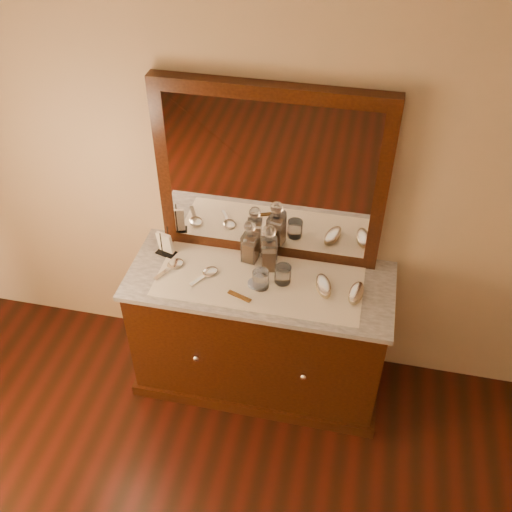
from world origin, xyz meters
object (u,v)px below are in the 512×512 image
Objects in this scene: comb at (239,296)px; brush_near at (323,286)px; dresser_cabinet at (260,334)px; mirror_frame at (270,176)px; decanter_right at (269,252)px; napkin_rack at (165,244)px; hand_mirror_inner at (208,273)px; hand_mirror_outer at (173,266)px; pin_dish at (256,284)px; brush_far at (356,293)px; decanter_left at (250,245)px.

brush_near is (0.42, 0.15, 0.02)m from comb.
mirror_frame is at bearing 90.00° from dresser_cabinet.
mirror_frame is at bearing 101.10° from decanter_right.
napkin_rack reaches higher than hand_mirror_inner.
hand_mirror_inner is at bearing -136.22° from mirror_frame.
hand_mirror_inner is at bearing -5.27° from hand_mirror_outer.
brush_near is 0.89× the size of hand_mirror_outer.
brush_near is at bearing 39.03° from comb.
napkin_rack is at bearing -165.45° from mirror_frame.
brush_near is at bearing 6.48° from pin_dish.
comb is at bearing -120.40° from pin_dish.
hand_mirror_outer reaches higher than dresser_cabinet.
napkin_rack is 0.31m from hand_mirror_inner.
pin_dish is at bearing -15.30° from napkin_rack.
brush_far is at bearing -0.11° from hand_mirror_inner.
pin_dish is 0.36m from brush_near.
decanter_left reaches higher than dresser_cabinet.
brush_far is (0.49, -0.13, -0.09)m from decanter_right.
napkin_rack is at bearing 173.29° from brush_far.
napkin_rack is 0.48m from decanter_left.
napkin_rack is at bearing 169.95° from dresser_cabinet.
brush_near reaches higher than pin_dish.
dresser_cabinet is 0.70m from brush_far.
decanter_right is 1.39× the size of hand_mirror_outer.
pin_dish is 0.41× the size of hand_mirror_outer.
hand_mirror_outer is (-0.41, 0.15, 0.00)m from comb.
pin_dish is 0.51× the size of napkin_rack.
decanter_left is 0.28m from hand_mirror_inner.
napkin_rack is 0.57× the size of decanter_right.
brush_far is at bearing 2.53° from pin_dish.
decanter_right reaches higher than dresser_cabinet.
decanter_left is at bearing 5.26° from napkin_rack.
dresser_cabinet is at bearing -105.93° from decanter_right.
brush_far is at bearing -27.86° from mirror_frame.
decanter_left is at bearing 111.48° from comb.
mirror_frame reaches higher than comb.
napkin_rack is 0.80× the size of hand_mirror_outer.
dresser_cabinet is 4.83× the size of decanter_right.
mirror_frame reaches higher than hand_mirror_inner.
decanter_left is 0.46m from brush_near.
mirror_frame is at bearing 50.05° from decanter_left.
comb is 0.47× the size of decanter_right.
mirror_frame is at bearing 43.78° from hand_mirror_inner.
brush_far is (0.17, -0.02, -0.00)m from brush_near.
decanter_right reaches higher than hand_mirror_outer.
decanter_right reaches higher than brush_far.
decanter_right is (0.03, 0.10, 0.56)m from dresser_cabinet.
dresser_cabinet is 10.32× the size of comb.
dresser_cabinet is at bearing -90.00° from mirror_frame.
decanter_right is at bearing 21.97° from hand_mirror_inner.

